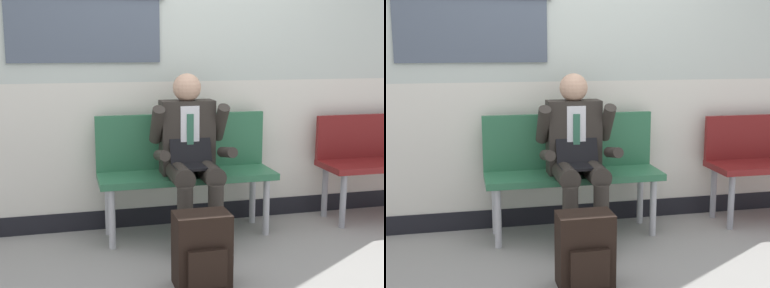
{
  "view_description": "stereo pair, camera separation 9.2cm",
  "coord_description": "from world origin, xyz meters",
  "views": [
    {
      "loc": [
        -0.88,
        -3.43,
        1.43
      ],
      "look_at": [
        0.01,
        0.15,
        0.75
      ],
      "focal_mm": 49.26,
      "sensor_mm": 36.0,
      "label": 1
    },
    {
      "loc": [
        -0.8,
        -3.45,
        1.43
      ],
      "look_at": [
        0.01,
        0.15,
        0.75
      ],
      "focal_mm": 49.26,
      "sensor_mm": 36.0,
      "label": 2
    }
  ],
  "objects": [
    {
      "name": "person_seated",
      "position": [
        0.02,
        0.23,
        0.66
      ],
      "size": [
        0.57,
        0.7,
        1.24
      ],
      "color": "#2D2823",
      "rests_on": "ground"
    },
    {
      "name": "station_wall",
      "position": [
        -0.01,
        0.7,
        1.38
      ],
      "size": [
        5.07,
        0.17,
        2.77
      ],
      "color": "beige",
      "rests_on": "ground"
    },
    {
      "name": "backpack",
      "position": [
        -0.1,
        -0.54,
        0.23
      ],
      "size": [
        0.33,
        0.25,
        0.46
      ],
      "color": "black",
      "rests_on": "ground"
    },
    {
      "name": "ground_plane",
      "position": [
        0.0,
        0.0,
        0.0
      ],
      "size": [
        18.0,
        18.0,
        0.0
      ],
      "primitive_type": "plane",
      "color": "gray"
    },
    {
      "name": "bench_with_person",
      "position": [
        0.02,
        0.43,
        0.55
      ],
      "size": [
        1.34,
        0.42,
        0.92
      ],
      "color": "#2D6B47",
      "rests_on": "ground"
    }
  ]
}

